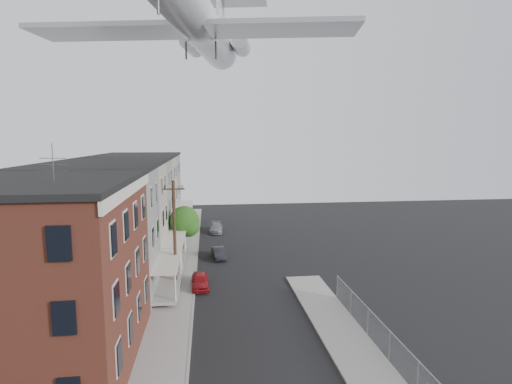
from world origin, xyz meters
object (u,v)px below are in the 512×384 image
Objects in this scene: car_far at (216,228)px; car_mid at (219,253)px; car_near at (200,281)px; utility_pole at (175,233)px; airplane at (199,23)px; street_tree at (185,222)px.

car_mid is at bearing -87.69° from car_far.
car_far is at bearing 82.32° from car_near.
utility_pole is 17.58m from airplane.
street_tree is at bearing 88.11° from utility_pole.
street_tree reaches higher than car_near.
airplane is at bearing 48.30° from utility_pole.
car_mid is at bearing 73.77° from airplane.
airplane is (-1.50, -16.96, 21.32)m from car_far.
car_mid is 0.82× the size of car_far.
car_far is (1.80, 19.88, -0.00)m from car_near.
street_tree is 1.26× the size of car_far.
utility_pole is at bearing -123.09° from car_mid.
car_mid is (3.80, 7.73, -4.12)m from utility_pole.
airplane is (-1.50, -5.15, 21.36)m from car_mid.
airplane is (2.30, 2.58, 17.24)m from utility_pole.
utility_pole reaches higher than street_tree.
street_tree is 5.02m from car_mid.
car_mid is at bearing 74.92° from car_near.
car_mid is at bearing 63.83° from utility_pole.
street_tree reaches higher than car_far.
utility_pole reaches higher than car_mid.
car_mid is 22.02m from airplane.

